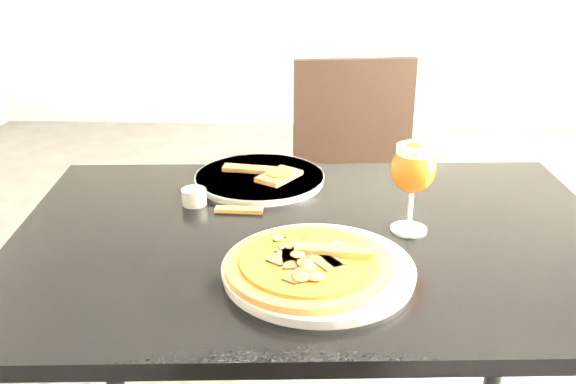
{
  "coord_description": "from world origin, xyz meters",
  "views": [
    {
      "loc": [
        -0.29,
        -1.34,
        1.32
      ],
      "look_at": [
        -0.34,
        -0.18,
        0.83
      ],
      "focal_mm": 40.0,
      "sensor_mm": 36.0,
      "label": 1
    }
  ],
  "objects_px": {
    "chair_far": "(358,191)",
    "beer_glass": "(414,169)",
    "dining_table": "(315,273)",
    "pizza": "(310,264)"
  },
  "relations": [
    {
      "from": "pizza",
      "to": "beer_glass",
      "type": "xyz_separation_m",
      "value": [
        0.2,
        0.19,
        0.1
      ]
    },
    {
      "from": "dining_table",
      "to": "chair_far",
      "type": "distance_m",
      "value": 0.84
    },
    {
      "from": "chair_far",
      "to": "beer_glass",
      "type": "xyz_separation_m",
      "value": [
        0.05,
        -0.79,
        0.38
      ]
    },
    {
      "from": "chair_far",
      "to": "beer_glass",
      "type": "distance_m",
      "value": 0.87
    },
    {
      "from": "pizza",
      "to": "beer_glass",
      "type": "relative_size",
      "value": 1.59
    },
    {
      "from": "dining_table",
      "to": "beer_glass",
      "type": "xyz_separation_m",
      "value": [
        0.19,
        0.02,
        0.22
      ]
    },
    {
      "from": "dining_table",
      "to": "pizza",
      "type": "distance_m",
      "value": 0.21
    },
    {
      "from": "dining_table",
      "to": "pizza",
      "type": "relative_size",
      "value": 4.28
    },
    {
      "from": "chair_far",
      "to": "pizza",
      "type": "relative_size",
      "value": 3.13
    },
    {
      "from": "pizza",
      "to": "chair_far",
      "type": "bearing_deg",
      "value": 81.4
    }
  ]
}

